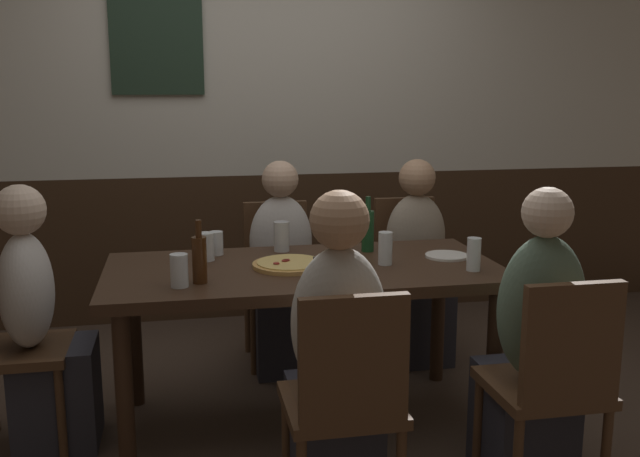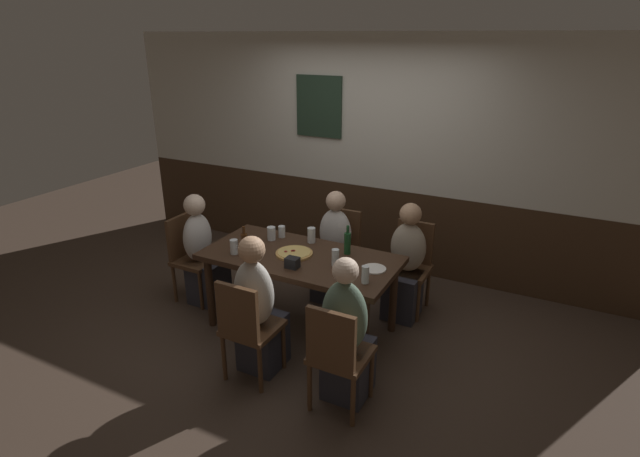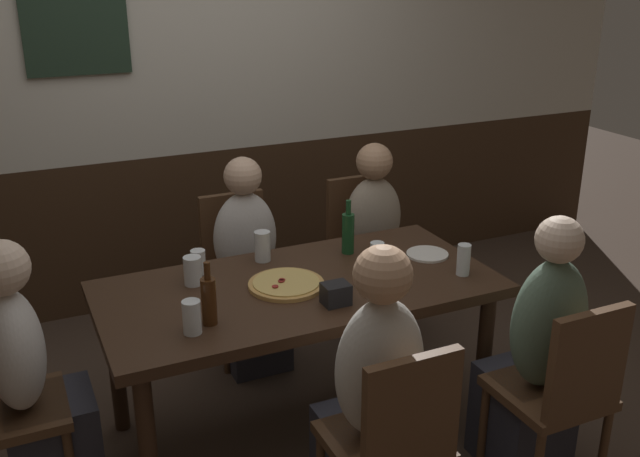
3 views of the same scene
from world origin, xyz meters
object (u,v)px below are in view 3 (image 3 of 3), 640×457
person_mid_near (372,412)px  pizza (286,284)px  chair_right_far (363,244)px  person_mid_far (250,279)px  chair_mid_near (394,439)px  person_right_far (376,256)px  beer_bottle_green (348,232)px  chair_right_near (563,388)px  plate_white_large (427,254)px  tumbler_short (192,318)px  beer_glass_half (193,272)px  pint_glass_pale (463,261)px  chair_mid_far (240,265)px  beer_glass_tall (262,248)px  person_right_near (535,369)px  dining_table (299,301)px  highball_clear (198,263)px  pint_glass_stout (377,260)px  condiment_caddy (336,294)px  person_head_west (36,395)px  beer_bottle_brown (209,300)px

person_mid_near → pizza: person_mid_near is taller
chair_right_far → person_mid_far: 0.78m
chair_right_far → person_mid_far: (-0.76, -0.16, -0.02)m
chair_mid_near → person_right_far: bearing=63.2°
person_mid_near → beer_bottle_green: person_mid_near is taller
chair_right_near → person_right_far: size_ratio=0.78×
plate_white_large → tumbler_short: bearing=-167.4°
tumbler_short → beer_glass_half: bearing=74.2°
plate_white_large → pint_glass_pale: bearing=-84.7°
chair_mid_far → beer_glass_tall: 0.61m
person_right_near → beer_glass_tall: (-0.82, 0.99, 0.31)m
chair_mid_near → tumbler_short: (-0.54, 0.60, 0.31)m
dining_table → chair_right_near: (0.76, -0.84, -0.16)m
chair_right_near → person_mid_far: size_ratio=0.77×
tumbler_short → plate_white_large: tumbler_short is taller
highball_clear → pint_glass_stout: bearing=-24.5°
person_right_near → tumbler_short: 1.41m
person_right_near → highball_clear: (-1.13, 0.97, 0.30)m
chair_right_near → condiment_caddy: chair_right_near is taller
highball_clear → beer_bottle_green: (0.72, -0.07, 0.06)m
dining_table → tumbler_short: (-0.54, -0.23, 0.15)m
person_right_far → person_head_west: size_ratio=0.99×
pint_glass_pale → beer_bottle_brown: bearing=178.7°
highball_clear → chair_right_far: bearing=25.7°
beer_bottle_brown → chair_mid_far: bearing=65.9°
chair_right_near → beer_glass_tall: 1.44m
person_mid_near → person_mid_far: (-0.00, 1.35, -0.03)m
pizza → pint_glass_stout: bearing=-5.9°
person_mid_near → person_mid_far: 1.35m
beer_glass_half → person_head_west: bearing=-164.7°
chair_mid_near → pizza: bearing=94.2°
beer_glass_half → pint_glass_stout: bearing=-16.4°
tumbler_short → beer_glass_half: size_ratio=1.04×
dining_table → tumbler_short: 0.61m
pizza → condiment_caddy: condiment_caddy is taller
person_right_near → beer_bottle_brown: (-1.22, 0.49, 0.35)m
person_mid_far → beer_bottle_brown: (-0.46, -0.87, 0.36)m
pizza → person_mid_near: bearing=-84.8°
pizza → chair_mid_near: bearing=-85.8°
beer_glass_half → condiment_caddy: beer_glass_half is taller
dining_table → chair_right_far: 1.15m
beer_glass_tall → person_mid_near: bearing=-86.9°
beer_glass_half → person_mid_far: bearing=49.0°
beer_glass_tall → tumbler_short: bearing=-131.8°
person_mid_far → pizza: 0.73m
dining_table → chair_right_near: 1.15m
beer_bottle_brown → beer_bottle_green: bearing=27.2°
dining_table → chair_right_far: size_ratio=1.97×
person_mid_far → pint_glass_pale: (0.71, -0.89, 0.33)m
beer_bottle_green → condiment_caddy: bearing=-122.0°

